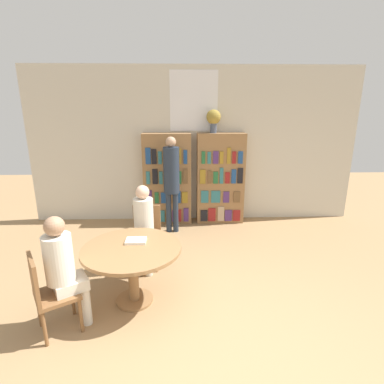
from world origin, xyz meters
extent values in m
plane|color=#9E7A51|center=(0.00, 0.00, 0.00)|extent=(16.00, 16.00, 0.00)
cube|color=beige|center=(0.00, 3.74, 1.50)|extent=(6.40, 0.06, 3.00)
cube|color=white|center=(0.00, 3.71, 2.35)|extent=(0.90, 0.01, 1.10)
cube|color=olive|center=(-0.52, 3.55, 0.88)|extent=(0.92, 0.32, 1.77)
cube|color=tan|center=(-0.87, 3.38, 0.19)|extent=(0.10, 0.02, 0.25)
cube|color=tan|center=(-0.75, 3.38, 0.18)|extent=(0.09, 0.02, 0.23)
cube|color=#2D707A|center=(-0.63, 3.38, 0.17)|extent=(0.10, 0.02, 0.23)
cube|color=olive|center=(-0.52, 3.38, 0.20)|extent=(0.07, 0.02, 0.28)
cube|color=#4C2D6B|center=(-0.40, 3.38, 0.18)|extent=(0.08, 0.02, 0.23)
cube|color=maroon|center=(-0.29, 3.38, 0.18)|extent=(0.08, 0.02, 0.24)
cube|color=#4C2D6B|center=(-0.16, 3.38, 0.20)|extent=(0.10, 0.02, 0.28)
cube|color=#4C2D6B|center=(-0.86, 3.38, 0.57)|extent=(0.09, 0.02, 0.26)
cube|color=#236638|center=(-0.73, 3.38, 0.55)|extent=(0.08, 0.02, 0.22)
cube|color=navy|center=(-0.58, 3.38, 0.55)|extent=(0.12, 0.02, 0.21)
cube|color=brown|center=(-0.46, 3.38, 0.59)|extent=(0.11, 0.02, 0.30)
cube|color=navy|center=(-0.32, 3.38, 0.56)|extent=(0.12, 0.02, 0.24)
cube|color=olive|center=(-0.18, 3.38, 0.55)|extent=(0.11, 0.02, 0.22)
cube|color=#2D707A|center=(-0.88, 3.38, 0.95)|extent=(0.07, 0.02, 0.24)
cube|color=black|center=(-0.75, 3.38, 0.97)|extent=(0.10, 0.02, 0.29)
cube|color=#2D707A|center=(-0.64, 3.38, 0.95)|extent=(0.07, 0.02, 0.24)
cube|color=#236638|center=(-0.52, 3.38, 0.96)|extent=(0.09, 0.02, 0.27)
cube|color=#236638|center=(-0.40, 3.38, 0.94)|extent=(0.07, 0.02, 0.23)
cube|color=#236638|center=(-0.29, 3.38, 0.95)|extent=(0.09, 0.02, 0.24)
cube|color=brown|center=(-0.17, 3.38, 0.97)|extent=(0.09, 0.02, 0.29)
cube|color=navy|center=(-0.86, 3.38, 1.37)|extent=(0.10, 0.02, 0.31)
cube|color=black|center=(-0.75, 3.38, 1.35)|extent=(0.09, 0.02, 0.28)
cube|color=#2D707A|center=(-0.64, 3.38, 1.33)|extent=(0.07, 0.02, 0.24)
cube|color=olive|center=(-0.52, 3.38, 1.35)|extent=(0.08, 0.02, 0.28)
cube|color=maroon|center=(-0.40, 3.38, 1.33)|extent=(0.10, 0.02, 0.23)
cube|color=olive|center=(-0.29, 3.38, 1.36)|extent=(0.08, 0.02, 0.29)
cube|color=navy|center=(-0.17, 3.38, 1.34)|extent=(0.07, 0.02, 0.26)
cube|color=olive|center=(0.52, 3.55, 0.88)|extent=(0.92, 0.32, 1.77)
cube|color=black|center=(0.19, 3.38, 0.17)|extent=(0.13, 0.02, 0.23)
cube|color=maroon|center=(0.35, 3.38, 0.19)|extent=(0.15, 0.02, 0.27)
cube|color=tan|center=(0.53, 3.38, 0.21)|extent=(0.13, 0.02, 0.30)
cube|color=#4C2D6B|center=(0.67, 3.38, 0.17)|extent=(0.14, 0.02, 0.23)
cube|color=maroon|center=(0.84, 3.38, 0.17)|extent=(0.14, 0.02, 0.22)
cube|color=#2D707A|center=(0.20, 3.38, 0.56)|extent=(0.14, 0.02, 0.24)
cube|color=#2D707A|center=(0.42, 3.38, 0.56)|extent=(0.18, 0.02, 0.24)
cube|color=#4C2D6B|center=(0.62, 3.38, 0.55)|extent=(0.12, 0.02, 0.22)
cube|color=brown|center=(0.83, 3.38, 0.55)|extent=(0.13, 0.02, 0.22)
cube|color=olive|center=(0.16, 3.38, 0.97)|extent=(0.10, 0.02, 0.27)
cube|color=brown|center=(0.29, 3.38, 0.96)|extent=(0.07, 0.02, 0.26)
cube|color=#236638|center=(0.41, 3.38, 0.94)|extent=(0.09, 0.02, 0.23)
cube|color=#2D707A|center=(0.52, 3.38, 0.98)|extent=(0.07, 0.02, 0.31)
cube|color=maroon|center=(0.63, 3.38, 0.94)|extent=(0.09, 0.02, 0.22)
cube|color=navy|center=(0.75, 3.38, 0.97)|extent=(0.09, 0.02, 0.27)
cube|color=black|center=(0.88, 3.38, 0.98)|extent=(0.10, 0.02, 0.30)
cube|color=#236638|center=(0.17, 3.38, 1.33)|extent=(0.07, 0.02, 0.23)
cube|color=#2D707A|center=(0.28, 3.38, 1.33)|extent=(0.06, 0.02, 0.22)
cube|color=#4C2D6B|center=(0.40, 3.38, 1.33)|extent=(0.10, 0.02, 0.24)
cube|color=olive|center=(0.51, 3.38, 1.33)|extent=(0.07, 0.02, 0.23)
cube|color=olive|center=(0.65, 3.38, 1.36)|extent=(0.07, 0.02, 0.30)
cube|color=maroon|center=(0.75, 3.38, 1.33)|extent=(0.07, 0.02, 0.23)
cube|color=navy|center=(0.87, 3.38, 1.33)|extent=(0.09, 0.02, 0.23)
cylinder|color=#475166|center=(0.36, 3.55, 1.86)|extent=(0.12, 0.12, 0.19)
sphere|color=olive|center=(0.36, 3.55, 2.07)|extent=(0.27, 0.27, 0.27)
cylinder|color=olive|center=(-0.81, 0.97, 0.01)|extent=(0.44, 0.44, 0.03)
cylinder|color=olive|center=(-0.81, 0.97, 0.35)|extent=(0.12, 0.12, 0.64)
cylinder|color=olive|center=(-0.81, 0.97, 0.69)|extent=(1.14, 1.14, 0.04)
cube|color=brown|center=(-1.51, 0.53, 0.41)|extent=(0.55, 0.55, 0.04)
cube|color=brown|center=(-1.67, 0.43, 0.65)|extent=(0.25, 0.36, 0.45)
cylinder|color=brown|center=(-1.46, 0.76, 0.19)|extent=(0.04, 0.04, 0.39)
cylinder|color=brown|center=(-1.28, 0.47, 0.19)|extent=(0.04, 0.04, 0.39)
cylinder|color=brown|center=(-1.75, 0.58, 0.19)|extent=(0.04, 0.04, 0.39)
cylinder|color=brown|center=(-1.57, 0.29, 0.19)|extent=(0.04, 0.04, 0.39)
cube|color=brown|center=(-0.76, 1.80, 0.41)|extent=(0.42, 0.42, 0.04)
cube|color=brown|center=(-0.75, 1.98, 0.65)|extent=(0.40, 0.06, 0.45)
cylinder|color=brown|center=(-0.61, 1.62, 0.19)|extent=(0.04, 0.04, 0.39)
cylinder|color=brown|center=(-0.94, 1.64, 0.19)|extent=(0.04, 0.04, 0.39)
cylinder|color=brown|center=(-0.58, 1.96, 0.19)|extent=(0.04, 0.04, 0.39)
cylinder|color=brown|center=(-0.92, 1.98, 0.19)|extent=(0.04, 0.04, 0.39)
cube|color=beige|center=(-0.77, 1.66, 0.49)|extent=(0.29, 0.34, 0.12)
cylinder|color=beige|center=(-0.77, 1.74, 0.80)|extent=(0.27, 0.27, 0.50)
sphere|color=#DBB293|center=(-0.77, 1.74, 1.14)|extent=(0.19, 0.19, 0.19)
cylinder|color=beige|center=(-0.70, 1.54, 0.21)|extent=(0.10, 0.10, 0.43)
cylinder|color=beige|center=(-0.85, 1.55, 0.21)|extent=(0.10, 0.10, 0.43)
cube|color=silver|center=(-1.40, 0.60, 0.49)|extent=(0.42, 0.41, 0.12)
cylinder|color=silver|center=(-1.46, 0.56, 0.80)|extent=(0.28, 0.28, 0.50)
sphere|color=#A37A5B|center=(-1.46, 0.56, 1.15)|extent=(0.20, 0.20, 0.20)
cylinder|color=silver|center=(-1.34, 0.73, 0.21)|extent=(0.10, 0.10, 0.43)
cylinder|color=silver|center=(-1.26, 0.60, 0.21)|extent=(0.10, 0.10, 0.43)
cylinder|color=#232D3D|center=(-0.49, 3.04, 0.38)|extent=(0.10, 0.10, 0.76)
cylinder|color=#232D3D|center=(-0.36, 3.04, 0.38)|extent=(0.10, 0.10, 0.76)
cylinder|color=#232D3D|center=(-0.42, 3.04, 1.16)|extent=(0.28, 0.28, 0.82)
sphere|color=tan|center=(-0.42, 3.04, 1.66)|extent=(0.18, 0.18, 0.18)
cylinder|color=#232D3D|center=(-0.34, 3.31, 1.37)|extent=(0.07, 0.30, 0.07)
cube|color=silver|center=(-0.78, 1.11, 0.73)|extent=(0.24, 0.18, 0.03)
camera|label=1|loc=(-0.23, -2.15, 2.26)|focal=28.00mm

